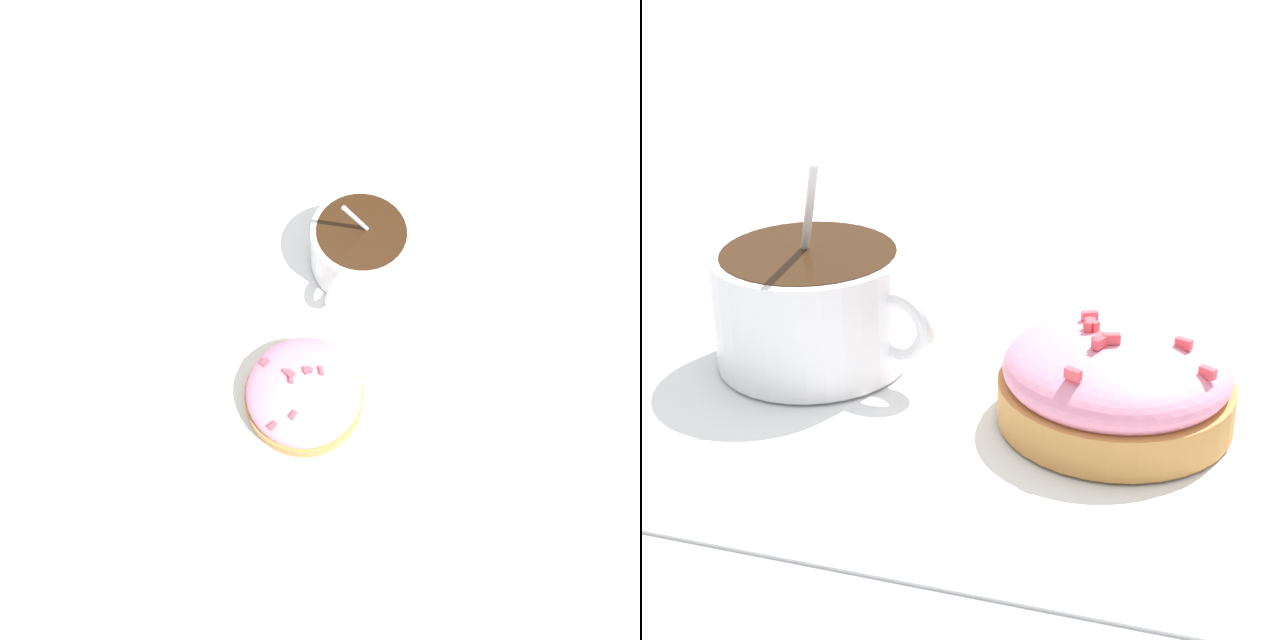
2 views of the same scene
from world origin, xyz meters
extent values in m
plane|color=#B2B2B7|center=(0.00, 0.00, 0.00)|extent=(3.00, 3.00, 0.00)
cube|color=white|center=(0.00, 0.00, 0.00)|extent=(0.32, 0.29, 0.00)
cylinder|color=white|center=(-0.08, 0.01, 0.03)|extent=(0.09, 0.09, 0.06)
cylinder|color=#331E0F|center=(-0.08, 0.01, 0.05)|extent=(0.08, 0.08, 0.01)
torus|color=white|center=(-0.02, 0.00, 0.03)|extent=(0.04, 0.02, 0.04)
ellipsoid|color=silver|center=(-0.06, -0.01, 0.01)|extent=(0.03, 0.03, 0.01)
cylinder|color=silver|center=(-0.08, 0.01, 0.06)|extent=(0.04, 0.04, 0.10)
cylinder|color=#C18442|center=(0.08, 0.00, 0.01)|extent=(0.10, 0.10, 0.02)
ellipsoid|color=pink|center=(0.08, 0.00, 0.03)|extent=(0.10, 0.10, 0.03)
cube|color=#EA4C56|center=(0.12, -0.01, 0.04)|extent=(0.01, 0.01, 0.00)
cube|color=#EA4C56|center=(0.07, -0.04, 0.04)|extent=(0.01, 0.01, 0.00)
cube|color=#EA4C56|center=(0.06, 0.00, 0.05)|extent=(0.01, 0.01, 0.00)
cube|color=#EA4C56|center=(0.07, -0.01, 0.05)|extent=(0.00, 0.01, 0.00)
cube|color=#EA4C56|center=(0.06, 0.01, 0.05)|extent=(0.01, 0.01, 0.00)
cube|color=#EA4C56|center=(0.07, -0.02, 0.05)|extent=(0.01, 0.01, 0.00)
cube|color=#EA4C56|center=(0.06, 0.00, 0.05)|extent=(0.00, 0.01, 0.00)
cube|color=#EA4C56|center=(0.08, -0.01, 0.05)|extent=(0.01, 0.01, 0.00)
cube|color=#EA4C56|center=(0.10, 0.00, 0.04)|extent=(0.01, 0.00, 0.00)
camera|label=1|loc=(0.24, 0.06, 0.54)|focal=35.00mm
camera|label=2|loc=(0.15, -0.41, 0.24)|focal=60.00mm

